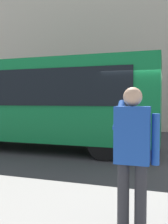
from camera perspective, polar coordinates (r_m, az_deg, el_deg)
The scene contains 4 objects.
ground_plane at distance 8.08m, azimuth 14.54°, elevation -9.63°, with size 60.00×60.00×0.00m, color #38383A.
building_facade_far at distance 15.31m, azimuth 16.37°, elevation 18.73°, with size 28.00×1.55×12.00m.
red_bus at distance 9.25m, azimuth -12.20°, elevation 2.42°, with size 9.05×2.54×3.08m.
pedestrian_photographer at distance 3.00m, azimuth 10.96°, elevation -8.09°, with size 0.53×0.52×1.70m.
Camera 1 is at (-0.42, 7.89, 1.69)m, focal length 40.37 mm.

